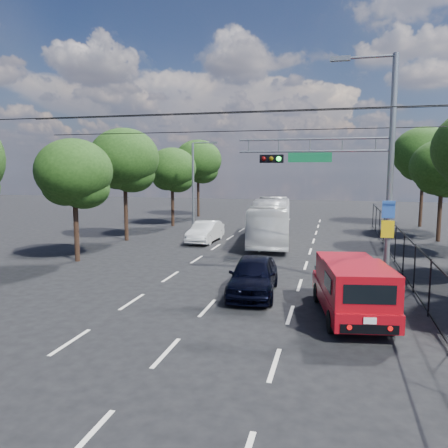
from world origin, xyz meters
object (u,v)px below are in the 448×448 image
(signal_mast, at_px, (359,163))
(white_bus, at_px, (271,221))
(red_pickup, at_px, (352,287))
(navy_hatchback, at_px, (253,275))
(white_van, at_px, (205,232))

(signal_mast, height_order, white_bus, signal_mast)
(red_pickup, relative_size, white_bus, 0.53)
(signal_mast, xyz_separation_m, navy_hatchback, (-4.00, -1.82, -4.47))
(signal_mast, distance_m, white_bus, 12.66)
(navy_hatchback, bearing_deg, white_van, 111.33)
(signal_mast, height_order, red_pickup, signal_mast)
(signal_mast, relative_size, red_pickup, 1.69)
(white_bus, bearing_deg, signal_mast, -70.55)
(red_pickup, xyz_separation_m, navy_hatchback, (-3.73, 1.92, -0.30))
(red_pickup, distance_m, white_van, 16.35)
(signal_mast, bearing_deg, red_pickup, -94.11)
(signal_mast, relative_size, navy_hatchback, 2.10)
(white_bus, xyz_separation_m, white_van, (-4.34, -1.18, -0.76))
(navy_hatchback, distance_m, white_van, 12.81)
(navy_hatchback, distance_m, white_bus, 12.82)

